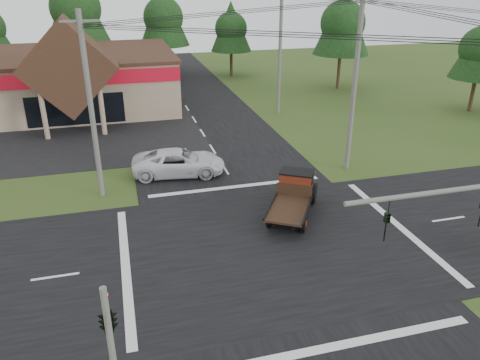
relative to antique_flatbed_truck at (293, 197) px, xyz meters
name	(u,v)px	position (x,y,z in m)	size (l,w,h in m)	color
ground	(272,245)	(-2.01, -2.64, -1.12)	(120.00, 120.00, 0.00)	#30491A
road_ns	(272,245)	(-2.01, -2.64, -1.11)	(12.00, 120.00, 0.02)	black
road_ew	(272,245)	(-2.01, -2.64, -1.10)	(120.00, 12.00, 0.02)	black
parking_apron	(22,144)	(-16.01, 16.36, -1.10)	(28.00, 14.00, 0.02)	black
cvs_building	(14,81)	(-17.71, 26.93, 1.66)	(30.40, 18.20, 9.19)	gray
traffic_signal_corner	(106,310)	(-9.51, -9.97, 2.41)	(0.53, 2.48, 4.40)	#595651
utility_pole_nw	(91,107)	(-10.01, 5.36, 4.27)	(2.00, 0.30, 10.50)	#595651
utility_pole_ne	(355,82)	(5.99, 5.36, 4.77)	(2.00, 0.30, 11.50)	#595651
utility_pole_n	(280,51)	(5.99, 19.36, 4.62)	(2.00, 0.30, 11.20)	#595651
tree_row_c	(75,6)	(-12.01, 38.36, 7.60)	(7.28, 7.28, 13.13)	#332316
tree_row_d	(163,15)	(-2.01, 39.36, 6.26)	(6.16, 6.16, 11.11)	#332316
tree_row_e	(231,27)	(5.99, 37.36, 4.92)	(5.04, 5.04, 9.09)	#332316
tree_side_ne	(343,21)	(15.99, 27.36, 6.26)	(6.16, 6.16, 11.11)	#332316
antique_flatbed_truck	(293,197)	(0.00, 0.00, 0.00)	(2.04, 5.34, 2.23)	#571A0C
white_pickup	(179,162)	(-5.11, 7.32, -0.28)	(2.76, 5.98, 1.66)	silver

